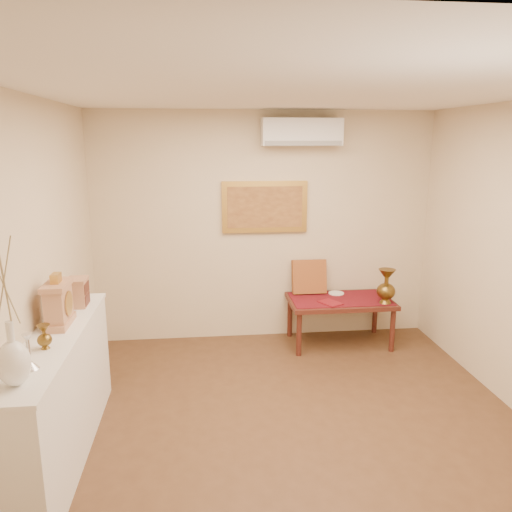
{
  "coord_description": "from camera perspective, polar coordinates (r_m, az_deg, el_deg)",
  "views": [
    {
      "loc": [
        -0.74,
        -3.54,
        2.37
      ],
      "look_at": [
        -0.22,
        1.15,
        1.26
      ],
      "focal_mm": 35.0,
      "sensor_mm": 36.0,
      "label": 1
    }
  ],
  "objects": [
    {
      "name": "display_ledge",
      "position": [
        4.15,
        -21.48,
        -14.71
      ],
      "size": [
        0.37,
        2.02,
        0.98
      ],
      "color": "white",
      "rests_on": "floor"
    },
    {
      "name": "brass_urn_small",
      "position": [
        3.7,
        -23.07,
        -8.13
      ],
      "size": [
        0.1,
        0.1,
        0.22
      ],
      "primitive_type": null,
      "color": "brown",
      "rests_on": "display_ledge"
    },
    {
      "name": "brass_urn_tall",
      "position": [
        5.81,
        14.68,
        -2.95
      ],
      "size": [
        0.21,
        0.21,
        0.48
      ],
      "primitive_type": null,
      "color": "brown",
      "rests_on": "table_cloth"
    },
    {
      "name": "mantel_clock",
      "position": [
        4.08,
        -21.64,
        -5.07
      ],
      "size": [
        0.17,
        0.36,
        0.41
      ],
      "color": "tan",
      "rests_on": "display_ledge"
    },
    {
      "name": "wooden_chest",
      "position": [
        4.51,
        -19.69,
        -3.91
      ],
      "size": [
        0.16,
        0.21,
        0.24
      ],
      "color": "tan",
      "rests_on": "display_ledge"
    },
    {
      "name": "white_vase",
      "position": [
        3.12,
        -26.61,
        -4.92
      ],
      "size": [
        0.19,
        0.19,
        0.99
      ],
      "primitive_type": null,
      "color": "white",
      "rests_on": "display_ledge"
    },
    {
      "name": "wall_left",
      "position": [
        3.89,
        -25.03,
        -3.26
      ],
      "size": [
        0.02,
        4.5,
        2.7
      ],
      "primitive_type": "cube",
      "color": "beige",
      "rests_on": "ground"
    },
    {
      "name": "floor",
      "position": [
        4.32,
        4.88,
        -20.13
      ],
      "size": [
        4.5,
        4.5,
        0.0
      ],
      "primitive_type": "plane",
      "color": "brown",
      "rests_on": "ground"
    },
    {
      "name": "candlestick",
      "position": [
        3.42,
        -24.56,
        -9.9
      ],
      "size": [
        0.11,
        0.11,
        0.23
      ],
      "primitive_type": null,
      "color": "silver",
      "rests_on": "display_ledge"
    },
    {
      "name": "ac_unit",
      "position": [
        5.77,
        5.24,
        13.92
      ],
      "size": [
        0.9,
        0.25,
        0.3
      ],
      "color": "silver",
      "rests_on": "wall_back"
    },
    {
      "name": "low_table",
      "position": [
        5.95,
        9.57,
        -5.48
      ],
      "size": [
        1.2,
        0.7,
        0.55
      ],
      "color": "#4F2017",
      "rests_on": "floor"
    },
    {
      "name": "menu",
      "position": [
        5.74,
        8.51,
        -5.31
      ],
      "size": [
        0.28,
        0.31,
        0.01
      ],
      "primitive_type": "cube",
      "rotation": [
        0.0,
        0.0,
        0.53
      ],
      "color": "maroon",
      "rests_on": "table_cloth"
    },
    {
      "name": "cushion",
      "position": [
        6.03,
        6.09,
        -2.36
      ],
      "size": [
        0.41,
        0.18,
        0.42
      ],
      "primitive_type": "cube",
      "rotation": [
        -0.21,
        0.0,
        0.0
      ],
      "color": "maroon",
      "rests_on": "table_cloth"
    },
    {
      "name": "table_cloth",
      "position": [
        5.93,
        9.59,
        -4.84
      ],
      "size": [
        1.14,
        0.59,
        0.01
      ],
      "primitive_type": "cube",
      "color": "maroon",
      "rests_on": "low_table"
    },
    {
      "name": "plate",
      "position": [
        6.1,
        9.15,
        -4.22
      ],
      "size": [
        0.19,
        0.19,
        0.01
      ],
      "primitive_type": "cylinder",
      "color": "white",
      "rests_on": "table_cloth"
    },
    {
      "name": "wall_front",
      "position": [
        1.8,
        20.82,
        -22.27
      ],
      "size": [
        4.0,
        0.02,
        2.7
      ],
      "primitive_type": "cube",
      "color": "beige",
      "rests_on": "ground"
    },
    {
      "name": "ceiling",
      "position": [
        3.63,
        5.75,
        18.37
      ],
      "size": [
        4.5,
        4.5,
        0.0
      ],
      "primitive_type": "plane",
      "rotation": [
        3.14,
        0.0,
        0.0
      ],
      "color": "white",
      "rests_on": "ground"
    },
    {
      "name": "wall_back",
      "position": [
        5.92,
        0.96,
        3.27
      ],
      "size": [
        4.0,
        0.02,
        2.7
      ],
      "primitive_type": "cube",
      "color": "beige",
      "rests_on": "ground"
    },
    {
      "name": "painting",
      "position": [
        5.86,
        1.0,
        5.63
      ],
      "size": [
        1.0,
        0.06,
        0.6
      ],
      "color": "gold",
      "rests_on": "wall_back"
    }
  ]
}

